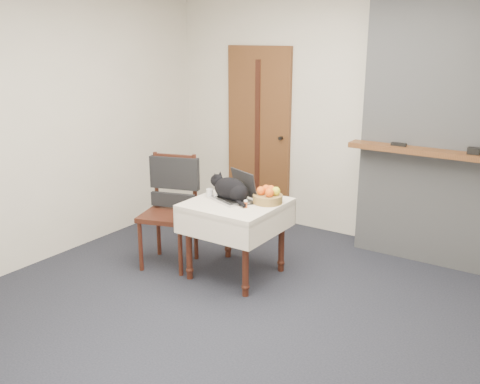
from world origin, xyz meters
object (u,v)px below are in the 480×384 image
object	(u,v)px
door	(259,135)
side_table	(236,214)
cat	(231,189)
laptop	(236,193)
cream_jar	(210,193)
chair	(172,195)
pill_bottle	(246,204)
fruit_basket	(268,196)

from	to	relation	value
door	side_table	world-z (taller)	door
door	cat	xyz separation A→B (m)	(0.65, -1.50, -0.20)
laptop	cream_jar	xyz separation A→B (m)	(-0.25, -0.06, -0.03)
chair	cream_jar	bearing A→B (deg)	-9.51
side_table	door	bearing A→B (deg)	115.10
door	chair	world-z (taller)	door
side_table	laptop	xyz separation A→B (m)	(-0.03, 0.05, 0.18)
cream_jar	cat	bearing A→B (deg)	4.08
cream_jar	pill_bottle	distance (m)	0.46
side_table	pill_bottle	bearing A→B (deg)	-29.45
fruit_basket	cream_jar	bearing A→B (deg)	-165.64
door	side_table	distance (m)	1.71
door	chair	size ratio (longest dim) A/B	1.92
chair	fruit_basket	bearing A→B (deg)	-5.87
door	laptop	size ratio (longest dim) A/B	4.67
cream_jar	pill_bottle	xyz separation A→B (m)	(0.45, -0.09, -0.00)
door	laptop	xyz separation A→B (m)	(0.67, -1.45, -0.24)
cream_jar	chair	size ratio (longest dim) A/B	0.07
cat	fruit_basket	size ratio (longest dim) A/B	1.82
side_table	pill_bottle	distance (m)	0.24
cat	cream_jar	world-z (taller)	cat
laptop	cream_jar	bearing A→B (deg)	-144.71
cat	chair	xyz separation A→B (m)	(-0.63, -0.07, -0.13)
chair	cat	bearing A→B (deg)	-10.90
door	cat	bearing A→B (deg)	-66.62
fruit_basket	chair	distance (m)	0.96
laptop	side_table	bearing A→B (deg)	-35.63
chair	pill_bottle	bearing A→B (deg)	-19.52
cream_jar	fruit_basket	world-z (taller)	fruit_basket
door	cream_jar	bearing A→B (deg)	-74.37
cream_jar	fruit_basket	size ratio (longest dim) A/B	0.28
side_table	chair	xyz separation A→B (m)	(-0.69, -0.06, 0.08)
cream_jar	fruit_basket	bearing A→B (deg)	14.36
side_table	fruit_basket	size ratio (longest dim) A/B	3.00
side_table	chair	distance (m)	0.70
laptop	pill_bottle	bearing A→B (deg)	-14.18
door	laptop	bearing A→B (deg)	-65.17
side_table	cat	bearing A→B (deg)	170.77
cat	chair	size ratio (longest dim) A/B	0.45
side_table	cream_jar	size ratio (longest dim) A/B	10.63
cat	door	bearing A→B (deg)	120.09
laptop	chair	distance (m)	0.67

